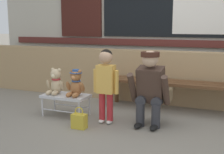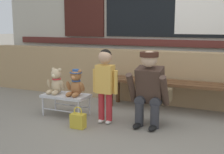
{
  "view_description": "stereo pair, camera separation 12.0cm",
  "coord_description": "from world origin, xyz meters",
  "px_view_note": "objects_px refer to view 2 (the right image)",
  "views": [
    {
      "loc": [
        1.07,
        -3.22,
        1.26
      ],
      "look_at": [
        -0.48,
        0.47,
        0.55
      ],
      "focal_mm": 47.49,
      "sensor_mm": 36.0,
      "label": 1
    },
    {
      "loc": [
        1.18,
        -3.17,
        1.26
      ],
      "look_at": [
        -0.48,
        0.47,
        0.55
      ],
      "focal_mm": 47.49,
      "sensor_mm": 36.0,
      "label": 2
    }
  ],
  "objects_px": {
    "wooden_bench_long": "(175,86)",
    "adult_crouching": "(150,88)",
    "teddy_bear_plain": "(56,82)",
    "small_display_bench": "(66,97)",
    "child_standing": "(105,78)",
    "teddy_bear_with_hat": "(76,83)",
    "handbag_on_ground": "(78,120)"
  },
  "relations": [
    {
      "from": "teddy_bear_plain",
      "to": "handbag_on_ground",
      "type": "height_order",
      "value": "teddy_bear_plain"
    },
    {
      "from": "teddy_bear_plain",
      "to": "small_display_bench",
      "type": "bearing_deg",
      "value": -0.51
    },
    {
      "from": "child_standing",
      "to": "adult_crouching",
      "type": "height_order",
      "value": "child_standing"
    },
    {
      "from": "child_standing",
      "to": "adult_crouching",
      "type": "xyz_separation_m",
      "value": [
        0.55,
        0.15,
        -0.11
      ]
    },
    {
      "from": "adult_crouching",
      "to": "wooden_bench_long",
      "type": "bearing_deg",
      "value": 79.07
    },
    {
      "from": "child_standing",
      "to": "handbag_on_ground",
      "type": "bearing_deg",
      "value": -125.42
    },
    {
      "from": "small_display_bench",
      "to": "teddy_bear_plain",
      "type": "height_order",
      "value": "teddy_bear_plain"
    },
    {
      "from": "wooden_bench_long",
      "to": "handbag_on_ground",
      "type": "height_order",
      "value": "wooden_bench_long"
    },
    {
      "from": "teddy_bear_plain",
      "to": "child_standing",
      "type": "bearing_deg",
      "value": -5.33
    },
    {
      "from": "teddy_bear_with_hat",
      "to": "child_standing",
      "type": "bearing_deg",
      "value": -8.9
    },
    {
      "from": "child_standing",
      "to": "teddy_bear_with_hat",
      "type": "bearing_deg",
      "value": 171.1
    },
    {
      "from": "teddy_bear_with_hat",
      "to": "child_standing",
      "type": "xyz_separation_m",
      "value": [
        0.48,
        -0.08,
        0.12
      ]
    },
    {
      "from": "wooden_bench_long",
      "to": "adult_crouching",
      "type": "xyz_separation_m",
      "value": [
        -0.15,
        -0.76,
        0.11
      ]
    },
    {
      "from": "wooden_bench_long",
      "to": "teddy_bear_plain",
      "type": "bearing_deg",
      "value": -150.92
    },
    {
      "from": "small_display_bench",
      "to": "teddy_bear_plain",
      "type": "relative_size",
      "value": 1.76
    },
    {
      "from": "teddy_bear_with_hat",
      "to": "adult_crouching",
      "type": "xyz_separation_m",
      "value": [
        1.03,
        0.07,
        0.01
      ]
    },
    {
      "from": "small_display_bench",
      "to": "handbag_on_ground",
      "type": "height_order",
      "value": "small_display_bench"
    },
    {
      "from": "teddy_bear_with_hat",
      "to": "child_standing",
      "type": "relative_size",
      "value": 0.38
    },
    {
      "from": "teddy_bear_with_hat",
      "to": "handbag_on_ground",
      "type": "distance_m",
      "value": 0.6
    },
    {
      "from": "teddy_bear_plain",
      "to": "child_standing",
      "type": "relative_size",
      "value": 0.38
    },
    {
      "from": "wooden_bench_long",
      "to": "handbag_on_ground",
      "type": "distance_m",
      "value": 1.55
    },
    {
      "from": "small_display_bench",
      "to": "adult_crouching",
      "type": "relative_size",
      "value": 0.67
    },
    {
      "from": "small_display_bench",
      "to": "teddy_bear_plain",
      "type": "distance_m",
      "value": 0.25
    },
    {
      "from": "teddy_bear_with_hat",
      "to": "handbag_on_ground",
      "type": "bearing_deg",
      "value": -56.08
    },
    {
      "from": "child_standing",
      "to": "small_display_bench",
      "type": "bearing_deg",
      "value": 173.47
    },
    {
      "from": "teddy_bear_with_hat",
      "to": "handbag_on_ground",
      "type": "height_order",
      "value": "teddy_bear_with_hat"
    },
    {
      "from": "small_display_bench",
      "to": "adult_crouching",
      "type": "xyz_separation_m",
      "value": [
        1.19,
        0.08,
        0.21
      ]
    },
    {
      "from": "teddy_bear_plain",
      "to": "adult_crouching",
      "type": "height_order",
      "value": "adult_crouching"
    },
    {
      "from": "teddy_bear_plain",
      "to": "wooden_bench_long",
      "type": "bearing_deg",
      "value": 29.08
    },
    {
      "from": "teddy_bear_with_hat",
      "to": "adult_crouching",
      "type": "bearing_deg",
      "value": 4.09
    },
    {
      "from": "teddy_bear_plain",
      "to": "teddy_bear_with_hat",
      "type": "bearing_deg",
      "value": 0.13
    },
    {
      "from": "teddy_bear_plain",
      "to": "handbag_on_ground",
      "type": "relative_size",
      "value": 1.34
    }
  ]
}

